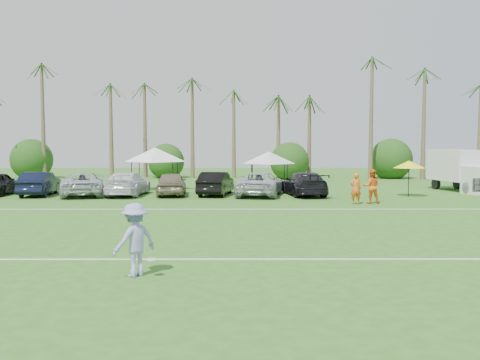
{
  "coord_description": "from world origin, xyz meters",
  "views": [
    {
      "loc": [
        1.17,
        -13.68,
        3.47
      ],
      "look_at": [
        1.24,
        13.01,
        1.6
      ],
      "focal_mm": 40.0,
      "sensor_mm": 36.0,
      "label": 1
    }
  ],
  "objects": [
    {
      "name": "ground",
      "position": [
        0.0,
        0.0,
        0.0
      ],
      "size": [
        120.0,
        120.0,
        0.0
      ],
      "primitive_type": "plane",
      "color": "#31651E",
      "rests_on": "ground"
    },
    {
      "name": "field_lines",
      "position": [
        0.0,
        8.0,
        0.01
      ],
      "size": [
        80.0,
        12.1,
        0.01
      ],
      "color": "white",
      "rests_on": "ground"
    },
    {
      "name": "palm_tree_1",
      "position": [
        -17.0,
        38.0,
        8.35
      ],
      "size": [
        2.4,
        2.4,
        9.9
      ],
      "color": "brown",
      "rests_on": "ground"
    },
    {
      "name": "palm_tree_2",
      "position": [
        -12.0,
        38.0,
        9.21
      ],
      "size": [
        2.4,
        2.4,
        10.9
      ],
      "color": "brown",
      "rests_on": "ground"
    },
    {
      "name": "palm_tree_3",
      "position": [
        -8.0,
        38.0,
        10.06
      ],
      "size": [
        2.4,
        2.4,
        11.9
      ],
      "color": "brown",
      "rests_on": "ground"
    },
    {
      "name": "palm_tree_4",
      "position": [
        -4.0,
        38.0,
        7.48
      ],
      "size": [
        2.4,
        2.4,
        8.9
      ],
      "color": "brown",
      "rests_on": "ground"
    },
    {
      "name": "palm_tree_5",
      "position": [
        0.0,
        38.0,
        8.35
      ],
      "size": [
        2.4,
        2.4,
        9.9
      ],
      "color": "brown",
      "rests_on": "ground"
    },
    {
      "name": "palm_tree_6",
      "position": [
        4.0,
        38.0,
        9.21
      ],
      "size": [
        2.4,
        2.4,
        10.9
      ],
      "color": "brown",
      "rests_on": "ground"
    },
    {
      "name": "palm_tree_7",
      "position": [
        8.0,
        38.0,
        10.06
      ],
      "size": [
        2.4,
        2.4,
        11.9
      ],
      "color": "brown",
      "rests_on": "ground"
    },
    {
      "name": "palm_tree_8",
      "position": [
        13.0,
        38.0,
        7.48
      ],
      "size": [
        2.4,
        2.4,
        8.9
      ],
      "color": "brown",
      "rests_on": "ground"
    },
    {
      "name": "palm_tree_9",
      "position": [
        18.0,
        38.0,
        8.35
      ],
      "size": [
        2.4,
        2.4,
        9.9
      ],
      "color": "brown",
      "rests_on": "ground"
    },
    {
      "name": "palm_tree_10",
      "position": [
        23.0,
        38.0,
        9.21
      ],
      "size": [
        2.4,
        2.4,
        10.9
      ],
      "color": "brown",
      "rests_on": "ground"
    },
    {
      "name": "bush_tree_0",
      "position": [
        -19.0,
        39.0,
        1.8
      ],
      "size": [
        4.0,
        4.0,
        4.0
      ],
      "color": "brown",
      "rests_on": "ground"
    },
    {
      "name": "bush_tree_1",
      "position": [
        -6.0,
        39.0,
        1.8
      ],
      "size": [
        4.0,
        4.0,
        4.0
      ],
      "color": "brown",
      "rests_on": "ground"
    },
    {
      "name": "bush_tree_2",
      "position": [
        6.0,
        39.0,
        1.8
      ],
      "size": [
        4.0,
        4.0,
        4.0
      ],
      "color": "brown",
      "rests_on": "ground"
    },
    {
      "name": "bush_tree_3",
      "position": [
        16.0,
        39.0,
        1.8
      ],
      "size": [
        4.0,
        4.0,
        4.0
      ],
      "color": "brown",
      "rests_on": "ground"
    },
    {
      "name": "sideline_player_a",
      "position": [
        7.78,
        16.33,
        0.88
      ],
      "size": [
        0.68,
        0.49,
        1.77
      ],
      "primitive_type": "imported",
      "rotation": [
        0.0,
        0.0,
        3.24
      ],
      "color": "orange",
      "rests_on": "ground"
    },
    {
      "name": "sideline_player_b",
      "position": [
        8.75,
        16.65,
        0.98
      ],
      "size": [
        1.01,
        0.82,
        1.96
      ],
      "primitive_type": "imported",
      "rotation": [
        0.0,
        0.0,
        3.06
      ],
      "color": "orange",
      "rests_on": "ground"
    },
    {
      "name": "box_truck",
      "position": [
        17.14,
        24.42,
        1.58
      ],
      "size": [
        3.28,
        6.06,
        2.96
      ],
      "rotation": [
        0.0,
        0.0,
        0.21
      ],
      "color": "silver",
      "rests_on": "ground"
    },
    {
      "name": "canopy_tent_left",
      "position": [
        -4.96,
        25.49,
        3.11
      ],
      "size": [
        4.49,
        4.49,
        3.63
      ],
      "color": "black",
      "rests_on": "ground"
    },
    {
      "name": "canopy_tent_right",
      "position": [
        3.48,
        27.16,
        2.8
      ],
      "size": [
        4.03,
        4.03,
        3.27
      ],
      "color": "black",
      "rests_on": "ground"
    },
    {
      "name": "market_umbrella",
      "position": [
        12.09,
        20.46,
        2.08
      ],
      "size": [
        2.09,
        2.09,
        2.32
      ],
      "color": "black",
      "rests_on": "ground"
    },
    {
      "name": "frisbee_player",
      "position": [
        -1.53,
        0.02,
        0.95
      ],
      "size": [
        1.37,
        1.37,
        1.91
      ],
      "rotation": [
        0.0,
        0.0,
        3.92
      ],
      "color": "#9798D6",
      "rests_on": "ground"
    },
    {
      "name": "parked_car_1",
      "position": [
        -11.95,
        21.39,
        0.78
      ],
      "size": [
        2.0,
        4.84,
        1.56
      ],
      "primitive_type": "imported",
      "rotation": [
        0.0,
        0.0,
        3.22
      ],
      "color": "black",
      "rests_on": "ground"
    },
    {
      "name": "parked_car_2",
      "position": [
        -9.05,
        21.17,
        0.78
      ],
      "size": [
        3.89,
        6.07,
        1.56
      ],
      "primitive_type": "imported",
      "rotation": [
        0.0,
        0.0,
        3.39
      ],
      "color": "#B5B9C3",
      "rests_on": "ground"
    },
    {
      "name": "parked_car_3",
      "position": [
        -6.15,
        21.32,
        0.78
      ],
      "size": [
        2.41,
        5.45,
        1.56
      ],
      "primitive_type": "imported",
      "rotation": [
        0.0,
        0.0,
        3.1
      ],
      "color": "white",
      "rests_on": "ground"
    },
    {
      "name": "parked_car_4",
      "position": [
        -3.25,
        21.33,
        0.78
      ],
      "size": [
        2.18,
        4.7,
        1.56
      ],
      "primitive_type": "imported",
      "rotation": [
        0.0,
        0.0,
        3.22
      ],
      "color": "#7F705A",
      "rests_on": "ground"
    },
    {
      "name": "parked_car_5",
      "position": [
        -0.34,
        21.54,
        0.78
      ],
      "size": [
        2.38,
        4.93,
        1.56
      ],
      "primitive_type": "imported",
      "rotation": [
        0.0,
        0.0,
        2.98
      ],
      "color": "black",
      "rests_on": "ground"
    },
    {
      "name": "parked_car_6",
      "position": [
        2.56,
        21.11,
        0.78
      ],
      "size": [
        3.51,
        5.97,
        1.56
      ],
      "primitive_type": "imported",
      "rotation": [
        0.0,
        0.0,
        2.97
      ],
      "color": "#B6B9C1",
      "rests_on": "ground"
    },
    {
      "name": "parked_car_7",
      "position": [
        5.46,
        21.27,
        0.78
      ],
      "size": [
        2.88,
        5.61,
        1.56
      ],
      "primitive_type": "imported",
      "rotation": [
        0.0,
        0.0,
        3.28
      ],
      "color": "black",
      "rests_on": "ground"
    }
  ]
}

